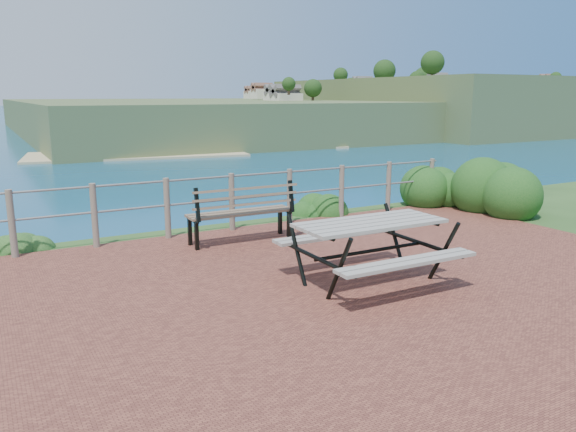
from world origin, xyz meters
name	(u,v)px	position (x,y,z in m)	size (l,w,h in m)	color
ground	(341,287)	(0.00, 0.00, 0.00)	(10.00, 7.00, 0.12)	brown
safety_railing	(232,199)	(0.00, 3.35, 0.57)	(9.40, 0.10, 1.00)	#6B5B4C
distant_bay	(402,103)	(173.07, 202.61, -1.52)	(290.00, 232.36, 24.00)	#4A5B2D
picnic_table	(370,245)	(0.39, -0.06, 0.50)	(1.88, 1.62, 0.79)	gray
park_bench	(240,204)	(-0.19, 2.57, 0.64)	(1.73, 0.46, 0.97)	brown
shrub_right_front	(509,212)	(5.54, 2.07, 0.00)	(1.52, 1.52, 2.15)	#144416
shrub_right_edge	(437,205)	(4.80, 3.35, 0.00)	(1.00, 1.00, 1.43)	#144416
shrub_lip_west	(23,248)	(-3.31, 3.88, 0.00)	(0.76, 0.76, 0.50)	#1E491B
shrub_lip_east	(314,213)	(2.03, 3.91, 0.00)	(0.83, 0.83, 0.59)	#144416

